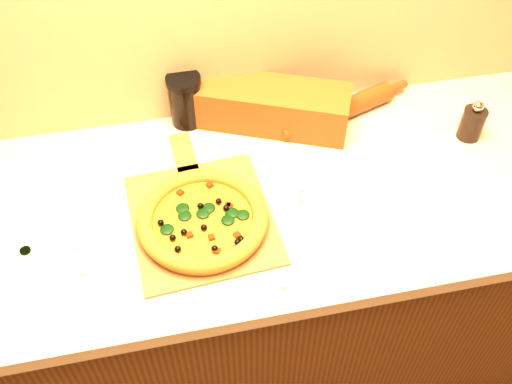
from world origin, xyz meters
name	(u,v)px	position (x,y,z in m)	size (l,w,h in m)	color
cabinet	(235,299)	(0.00, 1.43, 0.43)	(2.80, 0.65, 0.86)	#49230F
countertop	(230,202)	(0.00, 1.43, 0.88)	(2.84, 0.68, 0.04)	beige
pizza_peel	(201,214)	(-0.08, 1.38, 0.90)	(0.35, 0.50, 0.01)	brown
pizza	(203,219)	(-0.08, 1.35, 0.93)	(0.30, 0.30, 0.04)	#AC682B
bottle_cap	(25,251)	(-0.48, 1.36, 0.90)	(0.02, 0.02, 0.01)	black
pepper_grinder	(472,123)	(0.67, 1.51, 0.95)	(0.06, 0.06, 0.12)	black
rolling_pin	(347,108)	(0.37, 1.66, 0.93)	(0.40, 0.16, 0.06)	#54300E
bread_bag	(269,106)	(0.15, 1.67, 0.96)	(0.43, 0.14, 0.12)	brown
dark_jar	(185,100)	(-0.07, 1.72, 0.97)	(0.09, 0.09, 0.15)	black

